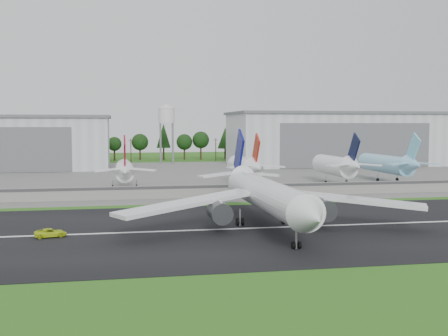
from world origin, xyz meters
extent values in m
plane|color=#255614|center=(0.00, 0.00, 0.00)|extent=(600.00, 600.00, 0.00)
cube|color=black|center=(0.00, 10.00, 0.05)|extent=(320.00, 60.00, 0.10)
cube|color=white|center=(0.00, 10.00, 0.11)|extent=(220.00, 1.00, 0.02)
cube|color=slate|center=(0.00, 120.00, 0.05)|extent=(320.00, 150.00, 0.10)
cube|color=gray|center=(0.00, 55.00, 1.75)|extent=(240.00, 0.50, 3.50)
cube|color=#38383A|center=(0.00, 54.70, 3.00)|extent=(240.00, 0.12, 0.70)
cube|color=silver|center=(75.00, 165.00, 12.00)|extent=(100.00, 45.00, 24.00)
cube|color=#595B60|center=(75.00, 165.00, 24.60)|extent=(102.00, 47.00, 1.20)
cube|color=#595B60|center=(75.00, 142.35, 10.08)|extent=(70.00, 0.30, 19.68)
cylinder|color=#99999E|center=(-8.00, 182.00, 10.00)|extent=(0.50, 0.50, 20.00)
cylinder|color=#99999E|center=(-2.00, 188.00, 10.00)|extent=(0.50, 0.50, 20.00)
cylinder|color=silver|center=(-5.00, 185.00, 23.50)|extent=(8.00, 8.00, 7.00)
cone|color=silver|center=(-5.00, 185.00, 28.20)|extent=(8.40, 8.40, 2.40)
cylinder|color=white|center=(-1.27, 10.00, 6.20)|extent=(6.21, 44.05, 5.80)
cone|color=white|center=(-1.50, -15.00, 6.20)|extent=(5.86, 6.05, 5.80)
cone|color=white|center=(-1.02, 36.50, 7.40)|extent=(5.59, 9.05, 5.51)
cube|color=#0B0D67|center=(-1.03, 36.00, 12.70)|extent=(0.59, 9.54, 11.13)
cube|color=white|center=(13.71, 7.86, 5.40)|extent=(27.36, 17.79, 2.65)
cylinder|color=#333338|center=(8.20, 6.41, 3.80)|extent=(3.85, 5.53, 3.80)
cube|color=white|center=(3.97, 35.95, 7.80)|extent=(9.55, 5.76, 0.98)
cube|color=white|center=(-16.29, 8.14, 5.40)|extent=(27.21, 18.20, 2.65)
cylinder|color=#333338|center=(-10.80, 6.59, 3.80)|extent=(3.85, 5.53, 3.80)
cube|color=white|center=(-6.03, 36.05, 7.80)|extent=(9.55, 5.89, 0.98)
cube|color=#99999E|center=(-1.30, 6.00, 1.70)|extent=(10.28, 30.09, 3.20)
cylinder|color=black|center=(-5.74, 13.04, 0.85)|extent=(0.41, 1.50, 1.50)
imported|color=#C7DF1A|center=(-39.83, 8.42, 0.84)|extent=(5.76, 3.58, 1.49)
cylinder|color=white|center=(-26.59, 80.00, 5.60)|extent=(5.20, 24.00, 5.20)
cone|color=white|center=(-26.59, 64.50, 6.60)|extent=(4.94, 7.00, 4.94)
cube|color=maroon|center=(-26.59, 65.00, 11.40)|extent=(0.45, 8.59, 10.02)
cylinder|color=#99999E|center=(-30.09, 78.00, 1.50)|extent=(0.32, 0.32, 3.00)
cylinder|color=#99999E|center=(-23.09, 78.00, 1.50)|extent=(0.32, 0.32, 3.00)
cylinder|color=black|center=(-30.09, 78.00, 0.80)|extent=(0.40, 1.40, 1.40)
cylinder|color=white|center=(10.21, 80.00, 6.06)|extent=(6.11, 24.00, 6.11)
cone|color=white|center=(10.21, 64.50, 7.06)|extent=(5.81, 7.00, 5.81)
cube|color=#B11F0D|center=(10.21, 65.00, 11.86)|extent=(0.45, 8.59, 10.02)
cylinder|color=#99999E|center=(6.71, 78.00, 1.50)|extent=(0.32, 0.32, 3.00)
cylinder|color=#99999E|center=(13.71, 78.00, 1.50)|extent=(0.32, 0.32, 3.00)
cylinder|color=black|center=(6.71, 78.00, 0.80)|extent=(0.40, 1.40, 1.40)
cylinder|color=white|center=(39.78, 80.00, 6.09)|extent=(6.17, 24.00, 6.17)
cone|color=white|center=(39.78, 64.50, 7.09)|extent=(5.86, 7.00, 5.86)
cube|color=black|center=(39.78, 65.00, 11.89)|extent=(0.45, 8.59, 10.02)
cylinder|color=#99999E|center=(36.28, 78.00, 1.50)|extent=(0.32, 0.32, 3.00)
cylinder|color=#99999E|center=(43.28, 78.00, 1.50)|extent=(0.32, 0.32, 3.00)
cylinder|color=black|center=(36.28, 78.00, 0.80)|extent=(0.40, 1.40, 1.40)
cylinder|color=#88CBEB|center=(59.92, 85.00, 6.01)|extent=(6.02, 30.00, 6.02)
cone|color=#88CBEB|center=(59.92, 66.50, 7.01)|extent=(5.72, 7.00, 5.72)
cube|color=#76D6F2|center=(59.92, 67.00, 11.81)|extent=(0.45, 8.59, 10.02)
cylinder|color=#99999E|center=(56.42, 83.00, 1.50)|extent=(0.32, 0.32, 3.00)
cylinder|color=#99999E|center=(63.42, 83.00, 1.50)|extent=(0.32, 0.32, 3.00)
cylinder|color=black|center=(56.42, 83.00, 0.80)|extent=(0.40, 1.40, 1.40)
camera|label=1|loc=(-28.24, -89.88, 19.27)|focal=45.00mm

